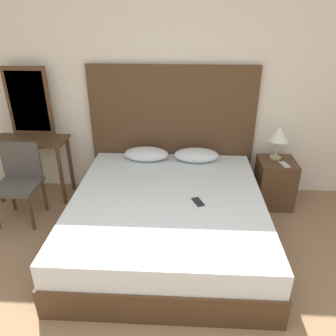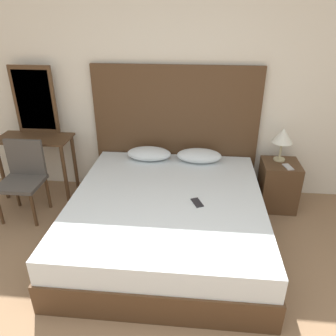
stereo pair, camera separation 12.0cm
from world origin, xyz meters
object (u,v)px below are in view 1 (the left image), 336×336
bed (167,219)px  chair (19,177)px  nightstand (275,183)px  vanity_desk (31,152)px  phone_on_bed (198,202)px  table_lamp (279,135)px  phone_on_nightstand (285,165)px

bed → chair: chair is taller
bed → nightstand: nightstand is taller
vanity_desk → chair: (0.04, -0.42, -0.11)m
phone_on_bed → chair: size_ratio=0.20×
bed → phone_on_bed: (0.29, -0.09, 0.26)m
nightstand → bed: bearing=-148.6°
phone_on_bed → chair: chair is taller
table_lamp → phone_on_bed: bearing=-135.0°
bed → chair: size_ratio=2.40×
phone_on_nightstand → chair: (-2.85, -0.29, -0.09)m
bed → chair: 1.66m
nightstand → chair: 2.84m
phone_on_bed → table_lamp: (0.90, 0.90, 0.33)m
table_lamp → chair: table_lamp is taller
phone_on_bed → phone_on_nightstand: (0.96, 0.72, 0.06)m
phone_on_bed → vanity_desk: (-1.93, 0.86, 0.08)m
chair → phone_on_nightstand: bearing=5.7°
nightstand → chair: chair is taller
bed → table_lamp: size_ratio=5.32×
phone_on_nightstand → phone_on_bed: bearing=-143.1°
bed → vanity_desk: (-1.64, 0.77, 0.34)m
bed → nightstand: 1.41m
phone_on_nightstand → chair: size_ratio=0.19×
table_lamp → chair: 2.86m
table_lamp → vanity_desk: table_lamp is taller
table_lamp → chair: (-2.79, -0.47, -0.36)m
nightstand → phone_on_nightstand: bearing=-66.7°
phone_on_bed → vanity_desk: bearing=156.0°
phone_on_nightstand → chair: 2.87m
bed → nightstand: size_ratio=3.60×
phone_on_bed → vanity_desk: 2.11m
vanity_desk → phone_on_nightstand: bearing=-2.7°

